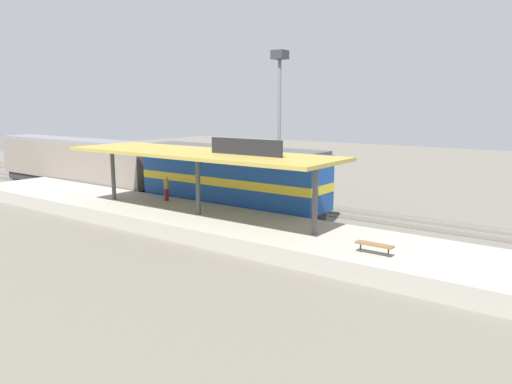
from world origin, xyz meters
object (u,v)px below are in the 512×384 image
Objects in this scene: platform_bench at (374,245)px; light_mast at (279,92)px; passenger_carriage_single at (76,162)px; freight_car at (202,170)px; person_waiting at (166,187)px; locomotive at (230,178)px.

light_mast reaches higher than platform_bench.
passenger_carriage_single reaches higher than freight_car.
person_waiting is at bearing 168.38° from light_mast.
platform_bench is 0.99× the size of person_waiting.
passenger_carriage_single is 14.93m from person_waiting.
passenger_carriage_single is at bearing 114.85° from light_mast.
passenger_carriage_single is at bearing 78.99° from person_waiting.
freight_car is 9.17m from light_mast.
person_waiting is at bearing -101.01° from passenger_carriage_single.
light_mast is (3.20, -5.71, 6.43)m from freight_car.
freight_car is 8.24m from person_waiting.
passenger_carriage_single is 11.70× the size of person_waiting.
person_waiting is at bearing 130.41° from locomotive.
passenger_carriage_single is (0.00, 18.00, -0.10)m from locomotive.
locomotive is at bearing 65.33° from platform_bench.
passenger_carriage_single is at bearing 90.00° from locomotive.
person_waiting is at bearing -154.72° from freight_car.
light_mast reaches higher than freight_car.
light_mast reaches higher than passenger_carriage_single.
light_mast is 6.84× the size of person_waiting.
locomotive is 1.23× the size of light_mast.
freight_car is 7.02× the size of person_waiting.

